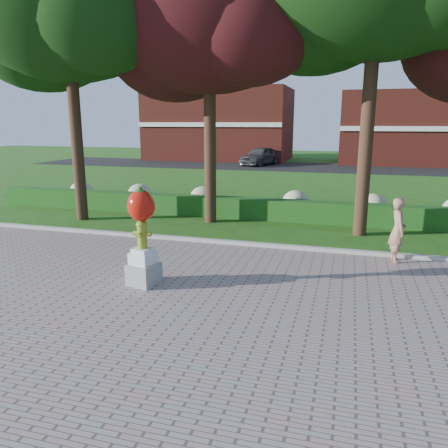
{
  "coord_description": "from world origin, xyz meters",
  "views": [
    {
      "loc": [
        3.06,
        -9.65,
        3.76
      ],
      "look_at": [
        -0.02,
        1.0,
        1.16
      ],
      "focal_mm": 35.0,
      "sensor_mm": 36.0,
      "label": 1
    }
  ],
  "objects": [
    {
      "name": "street",
      "position": [
        0.0,
        28.0,
        0.01
      ],
      "size": [
        50.0,
        8.0,
        0.02
      ],
      "primitive_type": "cube",
      "color": "black",
      "rests_on": "ground"
    },
    {
      "name": "parked_car",
      "position": [
        -4.65,
        28.57,
        0.83
      ],
      "size": [
        3.23,
        5.1,
        1.62
      ],
      "primitive_type": "imported",
      "rotation": [
        0.0,
        0.0,
        -0.3
      ],
      "color": "#404448",
      "rests_on": "street"
    },
    {
      "name": "ground",
      "position": [
        0.0,
        0.0,
        0.0
      ],
      "size": [
        100.0,
        100.0,
        0.0
      ],
      "primitive_type": "plane",
      "color": "#244F13",
      "rests_on": "ground"
    },
    {
      "name": "woman",
      "position": [
        4.39,
        2.6,
        0.92
      ],
      "size": [
        0.52,
        0.7,
        1.75
      ],
      "primitive_type": "imported",
      "rotation": [
        0.0,
        0.0,
        1.74
      ],
      "color": "#A06E5B",
      "rests_on": "walkway"
    },
    {
      "name": "curb",
      "position": [
        0.0,
        3.0,
        0.07
      ],
      "size": [
        40.0,
        0.18,
        0.15
      ],
      "primitive_type": "cube",
      "color": "#ADADA5",
      "rests_on": "ground"
    },
    {
      "name": "hydrant_sculpture",
      "position": [
        -1.43,
        -0.89,
        1.25
      ],
      "size": [
        0.74,
        0.74,
        2.29
      ],
      "rotation": [
        0.0,
        0.0,
        -0.23
      ],
      "color": "gray",
      "rests_on": "walkway"
    },
    {
      "name": "building_left",
      "position": [
        -10.0,
        34.0,
        3.5
      ],
      "size": [
        14.0,
        8.0,
        7.0
      ],
      "primitive_type": "cube",
      "color": "maroon",
      "rests_on": "ground"
    },
    {
      "name": "hydrangea_row",
      "position": [
        0.57,
        8.0,
        0.55
      ],
      "size": [
        20.1,
        1.1,
        0.99
      ],
      "color": "#BAB88E",
      "rests_on": "ground"
    },
    {
      "name": "tree_far_left",
      "position": [
        -7.11,
        5.09,
        7.96
      ],
      "size": [
        9.0,
        7.68,
        11.66
      ],
      "color": "black",
      "rests_on": "ground"
    },
    {
      "name": "building_right",
      "position": [
        8.0,
        34.0,
        3.2
      ],
      "size": [
        12.0,
        8.0,
        6.4
      ],
      "primitive_type": "cube",
      "color": "maroon",
      "rests_on": "ground"
    },
    {
      "name": "walkway",
      "position": [
        0.0,
        -4.0,
        0.02
      ],
      "size": [
        40.0,
        14.0,
        0.04
      ],
      "primitive_type": "cube",
      "color": "gray",
      "rests_on": "ground"
    },
    {
      "name": "tree_mid_left",
      "position": [
        -2.1,
        6.08,
        7.3
      ],
      "size": [
        8.25,
        7.04,
        10.69
      ],
      "color": "black",
      "rests_on": "ground"
    },
    {
      "name": "lawn_hedge",
      "position": [
        0.0,
        7.0,
        0.4
      ],
      "size": [
        24.0,
        0.7,
        0.8
      ],
      "primitive_type": "cube",
      "color": "#1D4B15",
      "rests_on": "ground"
    }
  ]
}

